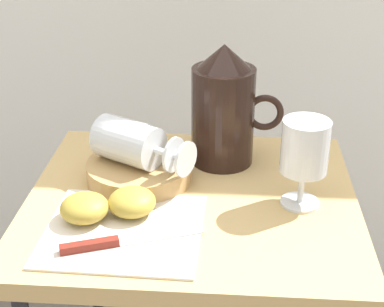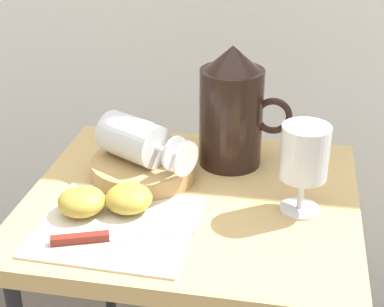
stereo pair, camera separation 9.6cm
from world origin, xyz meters
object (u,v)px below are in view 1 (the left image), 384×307
(wine_glass_tipped_near, at_px, (125,140))
(apple_half_left, at_px, (84,208))
(pitcher, at_px, (223,115))
(table, at_px, (192,230))
(wine_glass_upright, at_px, (305,151))
(wine_glass_tipped_far, at_px, (136,145))
(basket_tray, at_px, (139,171))
(knife, at_px, (111,243))
(apple_half_right, at_px, (132,202))

(wine_glass_tipped_near, xyz_separation_m, apple_half_left, (-0.04, -0.14, -0.05))
(wine_glass_tipped_near, bearing_deg, apple_half_left, -105.63)
(apple_half_left, bearing_deg, pitcher, 47.25)
(table, bearing_deg, wine_glass_upright, -3.62)
(pitcher, distance_m, wine_glass_tipped_near, 0.19)
(wine_glass_upright, distance_m, wine_glass_tipped_far, 0.28)
(wine_glass_tipped_near, xyz_separation_m, wine_glass_tipped_far, (0.02, -0.01, -0.00))
(basket_tray, height_order, wine_glass_upright, wine_glass_upright)
(wine_glass_upright, distance_m, knife, 0.33)
(wine_glass_tipped_near, xyz_separation_m, apple_half_right, (0.03, -0.12, -0.05))
(basket_tray, height_order, wine_glass_tipped_near, wine_glass_tipped_near)
(table, bearing_deg, knife, -124.48)
(wine_glass_upright, bearing_deg, wine_glass_tipped_far, 169.06)
(pitcher, bearing_deg, apple_half_right, -124.18)
(apple_half_left, height_order, apple_half_right, same)
(wine_glass_upright, relative_size, knife, 0.72)
(pitcher, bearing_deg, knife, -117.84)
(table, height_order, apple_half_left, apple_half_left)
(basket_tray, xyz_separation_m, pitcher, (0.14, 0.09, 0.07))
(wine_glass_tipped_far, distance_m, knife, 0.21)
(table, distance_m, pitcher, 0.21)
(pitcher, bearing_deg, basket_tray, -148.93)
(basket_tray, distance_m, apple_half_right, 0.12)
(basket_tray, distance_m, wine_glass_upright, 0.29)
(pitcher, bearing_deg, table, -109.15)
(knife, bearing_deg, wine_glass_tipped_near, 93.70)
(wine_glass_tipped_far, height_order, apple_half_right, wine_glass_tipped_far)
(wine_glass_tipped_far, bearing_deg, knife, -92.11)
(table, height_order, apple_half_right, apple_half_right)
(table, bearing_deg, apple_half_left, -151.03)
(basket_tray, relative_size, apple_half_right, 2.42)
(pitcher, height_order, wine_glass_tipped_far, pitcher)
(knife, bearing_deg, table, 55.52)
(pitcher, height_order, wine_glass_tipped_near, pitcher)
(wine_glass_tipped_far, xyz_separation_m, knife, (-0.01, -0.20, -0.06))
(pitcher, distance_m, wine_glass_tipped_far, 0.17)
(basket_tray, xyz_separation_m, apple_half_right, (0.01, -0.11, 0.01))
(pitcher, relative_size, wine_glass_tipped_far, 1.34)
(wine_glass_upright, relative_size, apple_half_left, 1.96)
(wine_glass_tipped_near, distance_m, apple_half_left, 0.16)
(wine_glass_tipped_near, bearing_deg, wine_glass_tipped_far, -33.12)
(apple_half_right, bearing_deg, wine_glass_upright, 11.56)
(knife, bearing_deg, apple_half_right, 79.58)
(table, distance_m, apple_half_left, 0.20)
(apple_half_right, bearing_deg, wine_glass_tipped_far, 94.75)
(table, xyz_separation_m, wine_glass_tipped_far, (-0.10, 0.04, 0.14))
(table, xyz_separation_m, knife, (-0.11, -0.15, 0.08))
(basket_tray, relative_size, wine_glass_tipped_far, 1.10)
(apple_half_right, bearing_deg, table, 36.34)
(wine_glass_tipped_far, bearing_deg, apple_half_left, -115.09)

